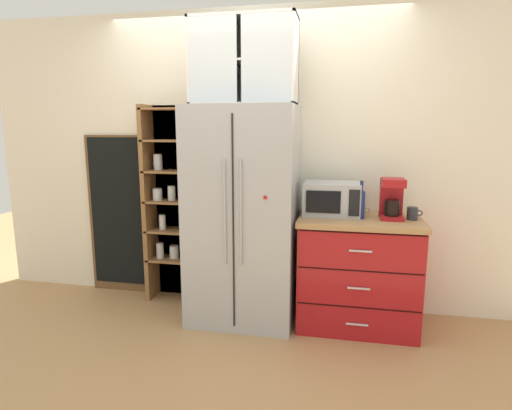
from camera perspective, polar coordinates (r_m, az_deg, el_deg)
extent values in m
plane|color=tan|center=(3.67, -1.61, -14.76)|extent=(10.69, 10.69, 0.00)
cube|color=silver|center=(3.73, -0.31, 5.99)|extent=(4.99, 0.10, 2.55)
cube|color=#ADAFB5|center=(3.41, -1.65, -1.37)|extent=(0.85, 0.68, 1.73)
cube|color=black|center=(3.08, -3.11, -2.66)|extent=(0.01, 0.01, 1.60)
cylinder|color=#ADAFB5|center=(3.07, -4.26, -1.07)|extent=(0.02, 0.02, 0.78)
cylinder|color=#ADAFB5|center=(3.04, -2.08, -1.16)|extent=(0.02, 0.02, 0.78)
cube|color=red|center=(2.99, 1.25, 1.02)|extent=(0.02, 0.01, 0.02)
cube|color=brown|center=(3.95, -10.50, 0.31)|extent=(0.53, 0.04, 1.76)
cube|color=olive|center=(3.92, -14.32, 0.08)|extent=(0.04, 0.24, 1.76)
cube|color=olive|center=(3.75, -8.09, -0.17)|extent=(0.04, 0.24, 1.76)
cube|color=olive|center=(3.95, -11.02, -7.22)|extent=(0.47, 0.24, 0.02)
cylinder|color=silver|center=(3.96, -12.90, -6.09)|extent=(0.07, 0.07, 0.13)
cylinder|color=#2D2D2D|center=(3.97, -12.89, -6.36)|extent=(0.06, 0.06, 0.09)
cylinder|color=#B2B2B7|center=(3.94, -12.94, -5.08)|extent=(0.06, 0.06, 0.01)
cylinder|color=silver|center=(3.94, -11.04, -6.31)|extent=(0.08, 0.08, 0.11)
cylinder|color=white|center=(3.95, -11.03, -6.53)|extent=(0.07, 0.07, 0.07)
cylinder|color=#B2B2B7|center=(3.93, -11.07, -5.50)|extent=(0.08, 0.08, 0.01)
cylinder|color=silver|center=(3.87, -9.17, -6.53)|extent=(0.08, 0.08, 0.11)
cylinder|color=beige|center=(3.88, -9.16, -6.76)|extent=(0.07, 0.07, 0.07)
cylinder|color=#B2B2B7|center=(3.86, -9.19, -5.68)|extent=(0.08, 0.08, 0.01)
cube|color=olive|center=(3.88, -11.15, -3.43)|extent=(0.47, 0.24, 0.02)
cylinder|color=silver|center=(3.89, -12.58, -2.35)|extent=(0.06, 0.06, 0.13)
cylinder|color=#CCB78C|center=(3.89, -12.57, -2.62)|extent=(0.05, 0.05, 0.09)
cylinder|color=#B2B2B7|center=(3.88, -12.62, -1.36)|extent=(0.06, 0.06, 0.01)
cylinder|color=silver|center=(3.84, -9.78, -2.60)|extent=(0.06, 0.06, 0.10)
cylinder|color=#382316|center=(3.85, -9.77, -2.82)|extent=(0.05, 0.05, 0.07)
cylinder|color=#B2B2B7|center=(3.83, -9.80, -1.77)|extent=(0.06, 0.06, 0.01)
cube|color=olive|center=(3.82, -11.29, 0.48)|extent=(0.47, 0.24, 0.02)
cylinder|color=silver|center=(3.85, -13.22, 1.35)|extent=(0.08, 0.08, 0.10)
cylinder|color=white|center=(3.86, -13.21, 1.14)|extent=(0.07, 0.07, 0.07)
cylinder|color=#B2B2B7|center=(3.85, -13.25, 2.14)|extent=(0.08, 0.08, 0.01)
cylinder|color=silver|center=(3.81, -11.37, 1.51)|extent=(0.07, 0.07, 0.12)
cylinder|color=brown|center=(3.82, -11.36, 1.24)|extent=(0.06, 0.06, 0.08)
cylinder|color=#B2B2B7|center=(3.80, -11.41, 2.50)|extent=(0.06, 0.06, 0.01)
cylinder|color=silver|center=(3.78, -9.31, 1.29)|extent=(0.06, 0.06, 0.09)
cylinder|color=#B77A38|center=(3.78, -9.31, 1.08)|extent=(0.05, 0.05, 0.06)
cylinder|color=#B2B2B7|center=(3.77, -9.33, 2.07)|extent=(0.06, 0.06, 0.01)
cube|color=olive|center=(3.79, -11.44, 4.49)|extent=(0.47, 0.24, 0.02)
cylinder|color=silver|center=(3.84, -13.17, 5.62)|extent=(0.08, 0.08, 0.13)
cylinder|color=#E0C67F|center=(3.84, -13.16, 5.33)|extent=(0.07, 0.07, 0.09)
cylinder|color=#B2B2B7|center=(3.83, -13.21, 6.68)|extent=(0.07, 0.07, 0.01)
cube|color=olive|center=(3.77, -11.59, 8.56)|extent=(0.47, 0.24, 0.02)
cube|color=olive|center=(3.77, -11.74, 12.64)|extent=(0.47, 0.24, 0.02)
cube|color=#A8161C|center=(3.48, 13.59, -9.06)|extent=(0.91, 0.61, 0.84)
cube|color=tan|center=(3.36, 13.91, -1.95)|extent=(0.94, 0.64, 0.04)
cube|color=black|center=(3.25, 13.65, -13.37)|extent=(0.89, 0.00, 0.01)
cube|color=silver|center=(3.29, 13.55, -15.49)|extent=(0.16, 0.01, 0.01)
cube|color=black|center=(3.15, 13.87, -8.69)|extent=(0.89, 0.00, 0.01)
cube|color=silver|center=(3.18, 13.77, -10.94)|extent=(0.16, 0.01, 0.01)
cube|color=black|center=(3.07, 14.09, -3.73)|extent=(0.89, 0.00, 0.01)
cube|color=silver|center=(3.09, 14.00, -6.09)|extent=(0.16, 0.01, 0.01)
cube|color=#ADAFB5|center=(3.38, 10.24, 0.85)|extent=(0.44, 0.32, 0.26)
cube|color=black|center=(3.22, 9.10, 0.41)|extent=(0.26, 0.01, 0.17)
cube|color=black|center=(3.22, 13.19, 0.26)|extent=(0.08, 0.01, 0.20)
cube|color=#A8161C|center=(3.35, 17.87, -1.57)|extent=(0.17, 0.20, 0.03)
cube|color=#A8161C|center=(3.40, 17.87, 0.90)|extent=(0.17, 0.06, 0.30)
cube|color=#A8161C|center=(3.31, 18.12, 2.92)|extent=(0.17, 0.20, 0.06)
cylinder|color=black|center=(3.33, 17.96, -0.34)|extent=(0.11, 0.11, 0.12)
cylinder|color=#8CA37F|center=(3.39, 13.93, -0.76)|extent=(0.08, 0.08, 0.09)
torus|color=#8CA37F|center=(3.39, 14.79, -0.72)|extent=(0.05, 0.01, 0.05)
cylinder|color=#2D2D33|center=(3.37, 20.45, -1.08)|extent=(0.08, 0.08, 0.10)
torus|color=#2D2D33|center=(3.38, 21.32, -1.03)|extent=(0.05, 0.01, 0.05)
cylinder|color=navy|center=(3.29, 14.03, -0.01)|extent=(0.06, 0.06, 0.21)
cone|color=navy|center=(3.27, 14.12, 1.88)|extent=(0.06, 0.06, 0.04)
cylinder|color=navy|center=(3.27, 14.14, 2.40)|extent=(0.02, 0.02, 0.07)
cylinder|color=black|center=(3.26, 14.17, 3.09)|extent=(0.02, 0.02, 0.01)
cube|color=silver|center=(3.54, -1.09, 18.51)|extent=(0.81, 0.02, 0.65)
cube|color=silver|center=(3.45, -1.71, 24.05)|extent=(0.81, 0.32, 0.02)
cube|color=silver|center=(3.36, -1.65, 13.51)|extent=(0.81, 0.32, 0.02)
cube|color=silver|center=(3.50, -8.35, 18.48)|extent=(0.02, 0.32, 0.65)
cube|color=silver|center=(3.32, 5.38, 18.98)|extent=(0.02, 0.32, 0.65)
cube|color=silver|center=(3.39, -1.68, 18.85)|extent=(0.78, 0.30, 0.02)
cube|color=silver|center=(3.30, -5.97, 19.05)|extent=(0.37, 0.01, 0.61)
cube|color=silver|center=(3.20, 1.41, 19.36)|extent=(0.37, 0.01, 0.61)
cylinder|color=silver|center=(3.44, -6.41, 13.58)|extent=(0.05, 0.05, 0.00)
cylinder|color=silver|center=(3.44, -6.42, 14.13)|extent=(0.01, 0.01, 0.07)
cone|color=silver|center=(3.44, -6.44, 15.13)|extent=(0.06, 0.06, 0.05)
cylinder|color=silver|center=(3.38, -3.26, 13.68)|extent=(0.05, 0.05, 0.00)
cylinder|color=silver|center=(3.38, -3.27, 14.24)|extent=(0.01, 0.01, 0.07)
cone|color=silver|center=(3.39, -3.28, 15.25)|extent=(0.06, 0.06, 0.05)
cylinder|color=silver|center=(3.34, -0.02, 13.74)|extent=(0.05, 0.05, 0.00)
cylinder|color=silver|center=(3.34, -0.02, 14.30)|extent=(0.01, 0.01, 0.07)
cone|color=silver|center=(3.35, -0.02, 15.33)|extent=(0.06, 0.06, 0.05)
cylinder|color=silver|center=(3.31, 3.30, 13.75)|extent=(0.05, 0.05, 0.00)
cylinder|color=silver|center=(3.31, 3.30, 14.32)|extent=(0.01, 0.01, 0.07)
cone|color=silver|center=(3.31, 3.32, 15.36)|extent=(0.06, 0.06, 0.05)
cylinder|color=white|center=(3.46, -5.85, 19.31)|extent=(0.06, 0.06, 0.07)
cylinder|color=white|center=(3.35, 2.63, 19.65)|extent=(0.06, 0.06, 0.07)
cube|color=brown|center=(4.20, -18.09, -1.28)|extent=(0.60, 0.04, 1.50)
cube|color=black|center=(4.17, -18.25, -0.93)|extent=(0.54, 0.01, 1.40)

